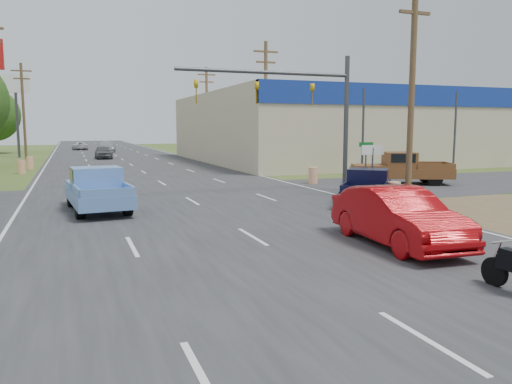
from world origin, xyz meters
name	(u,v)px	position (x,y,z in m)	size (l,w,h in m)	color
ground	(427,342)	(0.00, 0.00, 0.00)	(200.00, 200.00, 0.00)	#3B5020
main_road	(131,165)	(0.00, 40.00, 0.01)	(15.00, 180.00, 0.02)	#2D2D30
cross_road	(183,196)	(0.00, 18.00, 0.01)	(120.00, 10.00, 0.02)	#2D2D30
dirt_verge	(482,208)	(11.00, 10.00, 0.01)	(8.00, 18.00, 0.01)	brown
big_box_store	(424,128)	(32.00, 39.93, 3.31)	(50.00, 28.10, 6.60)	#B7A88C
utility_pole_1	(412,83)	(9.50, 13.00, 5.32)	(2.00, 0.28, 10.00)	#4C3823
utility_pole_2	(266,102)	(9.50, 31.00, 5.32)	(2.00, 0.28, 10.00)	#4C3823
utility_pole_3	(207,110)	(9.50, 49.00, 5.32)	(2.00, 0.28, 10.00)	#4C3823
utility_pole_6	(23,109)	(-9.50, 52.00, 5.32)	(2.00, 0.28, 10.00)	#4C3823
tree_3	(419,112)	(55.00, 70.00, 6.19)	(8.40, 8.40, 10.40)	#422D19
tree_5	(245,116)	(30.00, 95.00, 5.88)	(7.98, 7.98, 9.88)	#422D19
barrel_0	(394,193)	(8.00, 12.00, 0.50)	(0.56, 0.56, 1.00)	orange
barrel_1	(313,176)	(8.40, 20.50, 0.50)	(0.56, 0.56, 1.00)	orange
barrel_2	(21,167)	(-8.50, 34.00, 0.50)	(0.56, 0.56, 1.00)	orange
barrel_3	(30,163)	(-8.20, 38.00, 0.50)	(0.56, 0.56, 1.00)	orange
pole_sign_left_far	(16,93)	(-10.50, 56.00, 7.17)	(3.00, 0.35, 9.20)	#3F3F44
lane_sign	(373,158)	(8.20, 14.00, 1.90)	(1.20, 0.08, 2.52)	#3F3F44
street_name_sign	(366,162)	(8.80, 15.50, 1.61)	(0.80, 0.08, 2.61)	#3F3F44
signal_mast	(300,98)	(5.82, 17.00, 4.80)	(9.12, 0.40, 7.00)	#3F3F44
red_convertible	(397,217)	(3.48, 5.57, 0.82)	(1.73, 4.97, 1.64)	#97070A
blue_pickup	(97,189)	(-4.17, 14.89, 0.89)	(2.51, 5.48, 1.76)	black
navy_pickup	(368,186)	(7.07, 12.60, 0.78)	(4.33, 4.76, 1.55)	black
brown_pickup	(399,168)	(13.10, 18.63, 0.96)	(6.14, 4.32, 1.90)	black
distant_car_grey	(103,152)	(-1.75, 50.20, 0.71)	(1.67, 4.16, 1.42)	#4C4D50
distant_car_silver	(106,147)	(-0.50, 64.08, 0.78)	(2.18, 5.37, 1.56)	#A7A7AC
distant_car_white	(80,146)	(-3.68, 74.22, 0.60)	(1.98, 4.30, 1.19)	#BABABA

